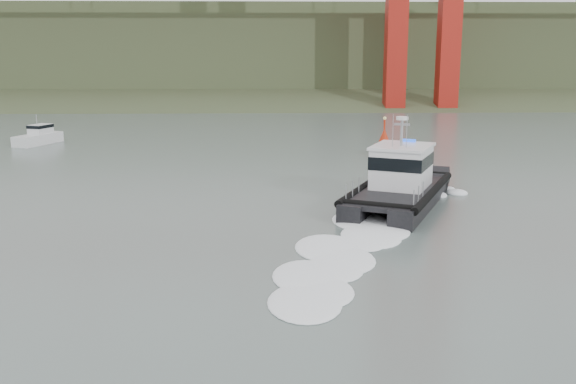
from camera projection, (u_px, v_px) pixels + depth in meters
name	position (u px, v px, depth m)	size (l,w,h in m)	color
ground	(298.00, 289.00, 24.43)	(400.00, 400.00, 0.00)	slate
headlands	(273.00, 60.00, 145.44)	(500.00, 105.36, 27.12)	#2F3F24
patrol_boat	(400.00, 182.00, 37.64)	(8.25, 11.75, 5.38)	black
motorboat	(39.00, 136.00, 62.52)	(3.55, 5.69, 2.97)	silver
nav_buoy	(384.00, 144.00, 55.87)	(1.70, 1.70, 3.55)	#A9240B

